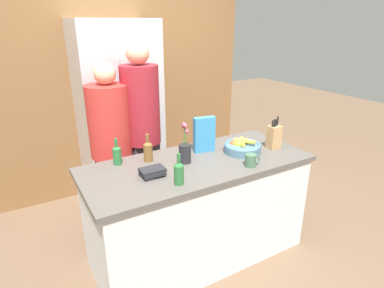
# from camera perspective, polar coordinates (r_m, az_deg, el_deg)

# --- Properties ---
(ground_plane) EXTENTS (14.00, 14.00, 0.00)m
(ground_plane) POSITION_cam_1_polar(r_m,az_deg,el_deg) (3.05, 0.99, -18.62)
(ground_plane) COLOR brown
(kitchen_island) EXTENTS (1.84, 0.79, 0.89)m
(kitchen_island) POSITION_cam_1_polar(r_m,az_deg,el_deg) (2.78, 1.05, -11.52)
(kitchen_island) COLOR silver
(kitchen_island) RESTS_ON ground_plane
(back_wall_wood) EXTENTS (3.04, 0.12, 2.60)m
(back_wall_wood) POSITION_cam_1_polar(r_m,az_deg,el_deg) (3.91, -11.80, 11.10)
(back_wall_wood) COLOR brown
(back_wall_wood) RESTS_ON ground_plane
(refrigerator) EXTENTS (0.82, 0.63, 1.97)m
(refrigerator) POSITION_cam_1_polar(r_m,az_deg,el_deg) (3.58, -12.77, 4.97)
(refrigerator) COLOR #B7B7BC
(refrigerator) RESTS_ON ground_plane
(fruit_bowl) EXTENTS (0.32, 0.32, 0.11)m
(fruit_bowl) POSITION_cam_1_polar(r_m,az_deg,el_deg) (2.79, 8.88, -0.50)
(fruit_bowl) COLOR slate
(fruit_bowl) RESTS_ON kitchen_island
(knife_block) EXTENTS (0.11, 0.09, 0.28)m
(knife_block) POSITION_cam_1_polar(r_m,az_deg,el_deg) (2.90, 14.37, 1.29)
(knife_block) COLOR tan
(knife_block) RESTS_ON kitchen_island
(flower_vase) EXTENTS (0.10, 0.10, 0.33)m
(flower_vase) POSITION_cam_1_polar(r_m,az_deg,el_deg) (2.53, -1.26, -1.30)
(flower_vase) COLOR #232328
(flower_vase) RESTS_ON kitchen_island
(cereal_box) EXTENTS (0.19, 0.09, 0.31)m
(cereal_box) POSITION_cam_1_polar(r_m,az_deg,el_deg) (2.73, 2.18, 1.68)
(cereal_box) COLOR teal
(cereal_box) RESTS_ON kitchen_island
(coffee_mug) EXTENTS (0.12, 0.09, 0.10)m
(coffee_mug) POSITION_cam_1_polar(r_m,az_deg,el_deg) (2.52, 10.42, -2.87)
(coffee_mug) COLOR #42664C
(coffee_mug) RESTS_ON kitchen_island
(book_stack) EXTENTS (0.18, 0.15, 0.06)m
(book_stack) POSITION_cam_1_polar(r_m,az_deg,el_deg) (2.35, -7.09, -4.97)
(book_stack) COLOR #232328
(book_stack) RESTS_ON kitchen_island
(bottle_oil) EXTENTS (0.07, 0.07, 0.23)m
(bottle_oil) POSITION_cam_1_polar(r_m,az_deg,el_deg) (2.58, -7.83, -1.13)
(bottle_oil) COLOR brown
(bottle_oil) RESTS_ON kitchen_island
(bottle_vinegar) EXTENTS (0.07, 0.07, 0.21)m
(bottle_vinegar) POSITION_cam_1_polar(r_m,az_deg,el_deg) (2.57, -13.20, -1.77)
(bottle_vinegar) COLOR #286633
(bottle_vinegar) RESTS_ON kitchen_island
(bottle_wine) EXTENTS (0.07, 0.07, 0.23)m
(bottle_wine) POSITION_cam_1_polar(r_m,az_deg,el_deg) (2.20, -2.35, -5.03)
(bottle_wine) COLOR #286633
(bottle_wine) RESTS_ON kitchen_island
(person_at_sink) EXTENTS (0.38, 0.38, 1.62)m
(person_at_sink) POSITION_cam_1_polar(r_m,az_deg,el_deg) (3.02, -14.15, 0.21)
(person_at_sink) COLOR #383842
(person_at_sink) RESTS_ON ground_plane
(person_in_blue) EXTENTS (0.35, 0.35, 1.79)m
(person_in_blue) POSITION_cam_1_polar(r_m,az_deg,el_deg) (3.06, -8.91, 3.01)
(person_in_blue) COLOR #383842
(person_in_blue) RESTS_ON ground_plane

